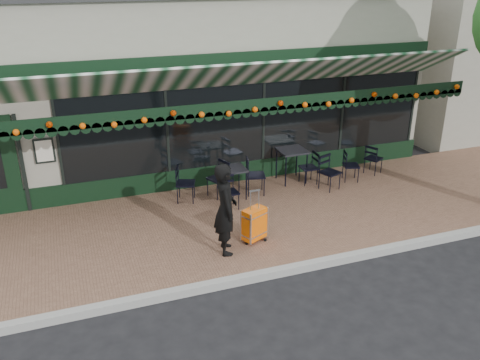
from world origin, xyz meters
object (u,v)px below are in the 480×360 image
object	(u,v)px
cafe_table_a	(292,153)
chair_a_extra	(374,159)
woman	(225,209)
chair_a_front	(330,173)
chair_a_right	(351,166)
chair_b_left	(218,179)
cafe_table_b	(233,171)
chair_a_left	(309,168)
suitcase	(254,224)
chair_b_right	(255,176)
chair_solo	(186,184)
chair_b_front	(230,193)

from	to	relation	value
cafe_table_a	chair_a_extra	xyz separation A→B (m)	(2.24, -0.24, -0.36)
woman	chair_a_front	bearing A→B (deg)	-50.67
chair_a_right	chair_b_left	bearing A→B (deg)	104.19
woman	cafe_table_b	xyz separation A→B (m)	(0.92, 2.26, -0.23)
cafe_table_a	chair_a_extra	size ratio (longest dim) A/B	1.06
cafe_table_b	chair_a_left	size ratio (longest dim) A/B	0.90
woman	chair_a_front	xyz separation A→B (m)	(3.28, 1.91, -0.46)
woman	cafe_table_a	xyz separation A→B (m)	(2.62, 2.69, -0.14)
suitcase	cafe_table_a	bearing A→B (deg)	26.91
suitcase	chair_b_right	size ratio (longest dim) A/B	1.20
cafe_table_a	chair_solo	size ratio (longest dim) A/B	0.97
chair_a_left	cafe_table_b	bearing A→B (deg)	-84.87
woman	cafe_table_a	distance (m)	3.75
woman	chair_a_left	xyz separation A→B (m)	(2.96, 2.41, -0.48)
chair_a_left	woman	bearing A→B (deg)	-49.86
chair_a_front	chair_b_front	world-z (taller)	chair_a_front
chair_b_right	chair_solo	distance (m)	1.66
cafe_table_a	cafe_table_b	size ratio (longest dim) A/B	1.14
chair_a_front	chair_b_right	bearing A→B (deg)	147.36
chair_b_right	chair_b_front	size ratio (longest dim) A/B	1.19
chair_a_extra	chair_solo	distance (m)	5.02
cafe_table_a	chair_b_front	size ratio (longest dim) A/B	1.10
cafe_table_b	chair_b_left	size ratio (longest dim) A/B	0.84
cafe_table_b	chair_b_left	xyz separation A→B (m)	(-0.30, 0.18, -0.22)
chair_a_extra	chair_b_left	world-z (taller)	chair_b_left
chair_a_right	chair_b_right	bearing A→B (deg)	106.33
chair_a_left	chair_a_right	xyz separation A→B (m)	(1.08, -0.20, -0.01)
chair_a_right	chair_b_front	xyz separation A→B (m)	(-3.38, -0.48, -0.01)
chair_b_front	chair_b_left	bearing A→B (deg)	89.09
chair_b_left	woman	bearing A→B (deg)	-36.70
chair_a_right	chair_solo	distance (m)	4.21
chair_a_extra	chair_solo	size ratio (longest dim) A/B	0.92
suitcase	chair_solo	distance (m)	2.40
chair_a_left	chair_solo	distance (m)	3.12
chair_b_front	chair_b_right	bearing A→B (deg)	29.51
cafe_table_a	chair_b_right	distance (m)	1.23
suitcase	chair_a_front	distance (m)	3.15
chair_a_right	cafe_table_a	bearing A→B (deg)	89.54
suitcase	cafe_table_a	xyz separation A→B (m)	(1.97, 2.51, 0.39)
chair_a_front	chair_solo	size ratio (longest dim) A/B	0.99
suitcase	chair_a_extra	world-z (taller)	suitcase
woman	cafe_table_b	distance (m)	2.45
chair_a_right	chair_solo	size ratio (longest dim) A/B	0.91
chair_b_right	cafe_table_a	bearing A→B (deg)	-55.88
suitcase	chair_a_right	world-z (taller)	suitcase
chair_a_extra	chair_b_front	size ratio (longest dim) A/B	1.03
cafe_table_a	chair_a_right	size ratio (longest dim) A/B	1.06
chair_solo	woman	bearing A→B (deg)	-155.64
cafe_table_b	chair_a_right	size ratio (longest dim) A/B	0.93
cafe_table_a	cafe_table_b	world-z (taller)	cafe_table_a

